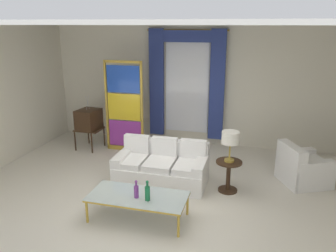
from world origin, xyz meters
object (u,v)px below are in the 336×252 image
object	(u,v)px
bottle_crystal_tall	(136,191)
round_side_table	(228,173)
armchair_white	(302,169)
stained_glass_divider	(124,109)
peacock_figurine	(137,148)
bottle_blue_decanter	(147,192)
coffee_table	(138,197)
couch_white_long	(162,167)
table_lamp_brass	(230,139)
vintage_tv	(89,120)

from	to	relation	value
bottle_crystal_tall	round_side_table	distance (m)	1.91
armchair_white	stained_glass_divider	size ratio (longest dim) A/B	0.49
peacock_figurine	round_side_table	distance (m)	2.50
bottle_blue_decanter	armchair_white	xyz separation A→B (m)	(2.45, 2.14, -0.26)
coffee_table	peacock_figurine	xyz separation A→B (m)	(-0.92, 2.48, -0.16)
coffee_table	armchair_white	xyz separation A→B (m)	(2.65, 2.03, -0.09)
bottle_crystal_tall	peacock_figurine	xyz separation A→B (m)	(-0.92, 2.54, -0.31)
couch_white_long	stained_glass_divider	size ratio (longest dim) A/B	0.80
bottle_crystal_tall	table_lamp_brass	distance (m)	1.97
bottle_blue_decanter	peacock_figurine	size ratio (longest dim) A/B	0.55
vintage_tv	stained_glass_divider	bearing A→B (deg)	5.46
table_lamp_brass	couch_white_long	bearing A→B (deg)	176.89
vintage_tv	bottle_blue_decanter	bearing A→B (deg)	-49.04
stained_glass_divider	bottle_crystal_tall	bearing A→B (deg)	-64.87
coffee_table	bottle_crystal_tall	bearing A→B (deg)	-88.36
bottle_blue_decanter	armchair_white	world-z (taller)	armchair_white
vintage_tv	stained_glass_divider	size ratio (longest dim) A/B	0.61
bottle_blue_decanter	armchair_white	bearing A→B (deg)	41.13
bottle_crystal_tall	round_side_table	bearing A→B (deg)	47.07
vintage_tv	stained_glass_divider	xyz separation A→B (m)	(0.92, 0.09, 0.33)
couch_white_long	bottle_blue_decanter	world-z (taller)	couch_white_long
peacock_figurine	armchair_white	bearing A→B (deg)	-7.10
armchair_white	table_lamp_brass	distance (m)	1.69
coffee_table	armchair_white	distance (m)	3.34
couch_white_long	stained_glass_divider	world-z (taller)	stained_glass_divider
bottle_crystal_tall	armchair_white	world-z (taller)	armchair_white
vintage_tv	table_lamp_brass	xyz separation A→B (m)	(3.57, -1.41, 0.30)
coffee_table	peacock_figurine	world-z (taller)	peacock_figurine
stained_glass_divider	armchair_white	bearing A→B (deg)	-11.19
bottle_blue_decanter	round_side_table	distance (m)	1.82
coffee_table	table_lamp_brass	world-z (taller)	table_lamp_brass
coffee_table	round_side_table	size ratio (longest dim) A/B	2.61
bottle_blue_decanter	round_side_table	world-z (taller)	bottle_blue_decanter
couch_white_long	bottle_crystal_tall	distance (m)	1.48
vintage_tv	couch_white_long	bearing A→B (deg)	-30.54
peacock_figurine	table_lamp_brass	world-z (taller)	table_lamp_brass
peacock_figurine	round_side_table	bearing A→B (deg)	-27.39
bottle_blue_decanter	stained_glass_divider	distance (m)	3.35
vintage_tv	stained_glass_divider	distance (m)	0.98
round_side_table	couch_white_long	bearing A→B (deg)	176.89
bottle_blue_decanter	table_lamp_brass	world-z (taller)	table_lamp_brass
stained_glass_divider	round_side_table	world-z (taller)	stained_glass_divider
coffee_table	bottle_crystal_tall	xyz separation A→B (m)	(0.00, -0.07, 0.15)
armchair_white	couch_white_long	bearing A→B (deg)	-166.51
vintage_tv	armchair_white	bearing A→B (deg)	-8.15
bottle_blue_decanter	bottle_crystal_tall	distance (m)	0.20
bottle_crystal_tall	stained_glass_divider	distance (m)	3.23
round_side_table	peacock_figurine	bearing A→B (deg)	152.61
stained_glass_divider	table_lamp_brass	bearing A→B (deg)	-29.46
couch_white_long	bottle_crystal_tall	xyz separation A→B (m)	(0.00, -1.46, 0.22)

